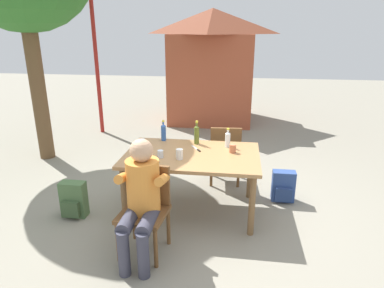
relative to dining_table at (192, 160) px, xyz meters
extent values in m
plane|color=gray|center=(0.00, 0.00, -0.66)|extent=(24.00, 24.00, 0.00)
cube|color=#A37547|center=(0.00, 0.00, 0.06)|extent=(1.57, 1.04, 0.04)
cylinder|color=brown|center=(-0.70, -0.44, -0.31)|extent=(0.07, 0.07, 0.70)
cylinder|color=brown|center=(0.70, -0.44, -0.31)|extent=(0.07, 0.07, 0.70)
cylinder|color=brown|center=(-0.70, 0.44, -0.31)|extent=(0.07, 0.07, 0.70)
cylinder|color=brown|center=(0.70, 0.44, -0.31)|extent=(0.07, 0.07, 0.70)
cube|color=brown|center=(-0.35, -0.90, -0.23)|extent=(0.49, 0.49, 0.04)
cube|color=brown|center=(-0.33, -0.70, 0.00)|extent=(0.42, 0.09, 0.42)
cylinder|color=brown|center=(-0.56, -1.07, -0.45)|extent=(0.04, 0.04, 0.41)
cylinder|color=brown|center=(-0.19, -1.11, -0.45)|extent=(0.04, 0.04, 0.41)
cylinder|color=brown|center=(-0.52, -0.69, -0.45)|extent=(0.04, 0.04, 0.41)
cylinder|color=brown|center=(-0.14, -0.73, -0.45)|extent=(0.04, 0.04, 0.41)
cube|color=brown|center=(0.35, 0.90, -0.23)|extent=(0.47, 0.47, 0.04)
cube|color=brown|center=(0.37, 0.70, 0.00)|extent=(0.42, 0.07, 0.42)
cylinder|color=brown|center=(0.53, 1.10, -0.45)|extent=(0.04, 0.04, 0.41)
cylinder|color=brown|center=(0.15, 1.07, -0.45)|extent=(0.04, 0.04, 0.41)
cylinder|color=brown|center=(0.56, 0.72, -0.45)|extent=(0.04, 0.04, 0.41)
cylinder|color=brown|center=(0.18, 0.69, -0.45)|extent=(0.04, 0.04, 0.41)
cylinder|color=orange|center=(-0.35, -0.85, 0.05)|extent=(0.32, 0.32, 0.52)
sphere|color=tan|center=(-0.35, -0.85, 0.41)|extent=(0.22, 0.22, 0.22)
cylinder|color=#383847|center=(-0.44, -1.05, -0.21)|extent=(0.14, 0.40, 0.14)
cylinder|color=#383847|center=(-0.44, -1.25, -0.43)|extent=(0.11, 0.11, 0.45)
cylinder|color=orange|center=(-0.54, -0.85, 0.13)|extent=(0.09, 0.31, 0.16)
cylinder|color=#383847|center=(-0.26, -1.05, -0.21)|extent=(0.14, 0.40, 0.14)
cylinder|color=#383847|center=(-0.26, -1.25, -0.43)|extent=(0.11, 0.11, 0.45)
cylinder|color=orange|center=(-0.16, -0.85, 0.13)|extent=(0.09, 0.31, 0.16)
cylinder|color=#2D56A3|center=(-0.44, 0.44, 0.18)|extent=(0.06, 0.06, 0.20)
cone|color=#2D56A3|center=(-0.44, 0.44, 0.30)|extent=(0.06, 0.06, 0.03)
cylinder|color=#2D56A3|center=(-0.44, 0.44, 0.32)|extent=(0.03, 0.03, 0.03)
cylinder|color=yellow|center=(-0.44, 0.44, 0.35)|extent=(0.03, 0.03, 0.02)
cylinder|color=white|center=(0.40, 0.30, 0.17)|extent=(0.06, 0.06, 0.17)
cone|color=white|center=(0.40, 0.30, 0.27)|extent=(0.06, 0.06, 0.02)
cylinder|color=white|center=(0.40, 0.30, 0.29)|extent=(0.03, 0.03, 0.02)
cylinder|color=yellow|center=(0.40, 0.30, 0.31)|extent=(0.03, 0.03, 0.02)
cylinder|color=#566623|center=(0.01, 0.37, 0.19)|extent=(0.06, 0.06, 0.22)
cone|color=#566623|center=(0.01, 0.37, 0.32)|extent=(0.06, 0.06, 0.03)
cylinder|color=#566623|center=(0.01, 0.37, 0.35)|extent=(0.03, 0.03, 0.03)
cylinder|color=yellow|center=(0.01, 0.37, 0.37)|extent=(0.03, 0.03, 0.02)
cylinder|color=silver|center=(-0.34, -0.17, 0.13)|extent=(0.07, 0.07, 0.09)
cylinder|color=#BC6B47|center=(0.47, 0.11, 0.13)|extent=(0.08, 0.08, 0.10)
cylinder|color=white|center=(-0.12, -0.19, 0.14)|extent=(0.08, 0.08, 0.12)
cylinder|color=#B2B7BC|center=(-0.65, 0.16, 0.13)|extent=(0.08, 0.08, 0.10)
cube|color=silver|center=(0.01, 0.20, 0.09)|extent=(0.11, 0.17, 0.01)
cube|color=black|center=(0.07, 0.11, 0.09)|extent=(0.06, 0.08, 0.01)
cube|color=#47663D|center=(-1.37, -0.33, -0.44)|extent=(0.29, 0.15, 0.44)
cube|color=#395130|center=(-1.37, -0.43, -0.52)|extent=(0.21, 0.06, 0.19)
cube|color=#2D4784|center=(1.14, 0.41, -0.45)|extent=(0.29, 0.15, 0.41)
cube|color=navy|center=(1.14, 0.31, -0.53)|extent=(0.20, 0.06, 0.18)
cylinder|color=brown|center=(-2.75, 1.45, 0.62)|extent=(0.24, 0.24, 2.56)
cube|color=#9E472D|center=(-0.15, 4.43, 0.35)|extent=(1.87, 1.66, 2.02)
pyramid|color=brown|center=(-0.15, 4.43, 1.64)|extent=(2.15, 1.91, 0.55)
cylinder|color=maroon|center=(-2.39, 3.04, 0.77)|extent=(0.08, 0.08, 2.86)
camera|label=1|loc=(0.52, -3.69, 1.48)|focal=31.71mm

